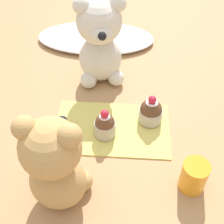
% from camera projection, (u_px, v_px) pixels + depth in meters
% --- Properties ---
extents(ground_plane, '(4.00, 4.00, 0.00)m').
position_uv_depth(ground_plane, '(112.00, 129.00, 0.72)').
color(ground_plane, tan).
extents(knitted_placemat, '(0.26, 0.16, 0.01)m').
position_uv_depth(knitted_placemat, '(112.00, 128.00, 0.72)').
color(knitted_placemat, '#E0D166').
rests_on(knitted_placemat, ground_plane).
extents(tulle_cloth, '(0.36, 0.18, 0.02)m').
position_uv_depth(tulle_cloth, '(96.00, 37.00, 0.96)').
color(tulle_cloth, silver).
rests_on(tulle_cloth, ground_plane).
extents(teddy_bear_cream, '(0.13, 0.13, 0.23)m').
position_uv_depth(teddy_bear_cream, '(100.00, 41.00, 0.76)').
color(teddy_bear_cream, silver).
rests_on(teddy_bear_cream, ground_plane).
extents(teddy_bear_tan, '(0.12, 0.12, 0.22)m').
position_uv_depth(teddy_bear_tan, '(55.00, 164.00, 0.53)').
color(teddy_bear_tan, tan).
rests_on(teddy_bear_tan, ground_plane).
extents(cupcake_near_cream_bear, '(0.05, 0.05, 0.07)m').
position_uv_depth(cupcake_near_cream_bear, '(151.00, 111.00, 0.71)').
color(cupcake_near_cream_bear, '#B2ADA3').
rests_on(cupcake_near_cream_bear, knitted_placemat).
extents(cupcake_near_tan_bear, '(0.05, 0.05, 0.07)m').
position_uv_depth(cupcake_near_tan_bear, '(105.00, 125.00, 0.68)').
color(cupcake_near_tan_bear, '#B2ADA3').
rests_on(cupcake_near_tan_bear, knitted_placemat).
extents(juice_glass, '(0.05, 0.05, 0.07)m').
position_uv_depth(juice_glass, '(194.00, 176.00, 0.59)').
color(juice_glass, orange).
rests_on(juice_glass, ground_plane).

